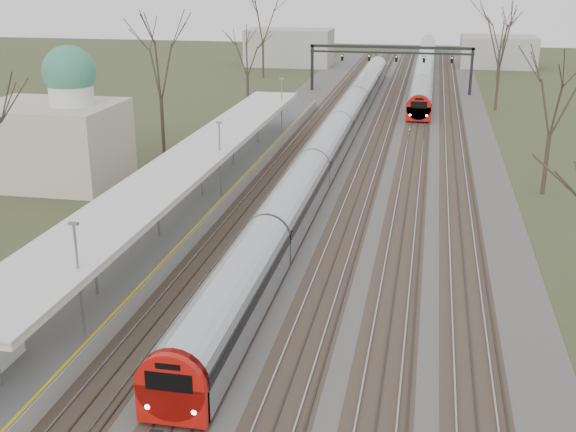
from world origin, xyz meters
name	(u,v)px	position (x,y,z in m)	size (l,w,h in m)	color
track_bed	(368,144)	(0.26, 55.00, 0.06)	(24.00, 160.00, 0.22)	#474442
platform	(217,187)	(-9.05, 37.50, 0.50)	(3.50, 69.00, 1.00)	#9E9B93
canopy	(195,156)	(-9.05, 32.99, 3.93)	(4.10, 50.00, 3.11)	slate
dome_building	(54,135)	(-21.71, 38.00, 3.72)	(10.00, 8.00, 10.30)	beige
signal_gantry	(391,55)	(0.29, 84.99, 4.91)	(21.00, 0.59, 6.08)	black
tree_west_far	(159,62)	(-17.00, 48.00, 8.02)	(5.50, 5.50, 11.33)	#2D231C
tree_east_far	(554,93)	(14.00, 42.00, 7.29)	(5.00, 5.00, 10.30)	#2D231C
train_near	(339,128)	(-2.50, 54.79, 1.48)	(2.62, 90.21, 3.05)	#B7BAC2
train_far	(425,66)	(4.50, 102.79, 1.48)	(2.62, 75.21, 3.05)	#B7BAC2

